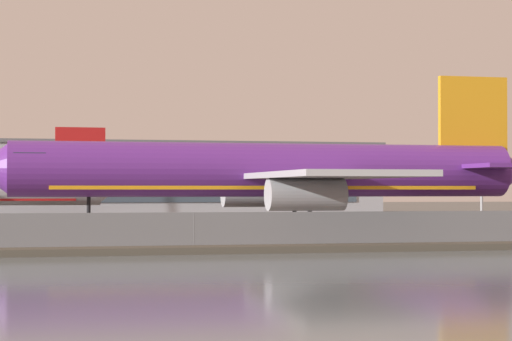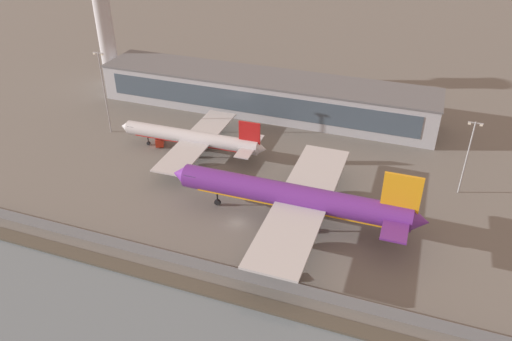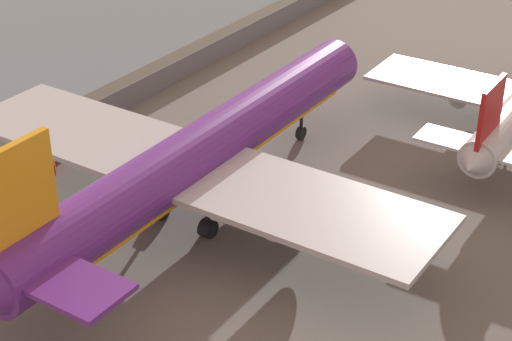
% 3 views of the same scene
% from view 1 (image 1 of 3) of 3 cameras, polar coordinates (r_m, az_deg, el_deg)
% --- Properties ---
extents(ground_plane, '(500.00, 500.00, 0.00)m').
position_cam_1_polar(ground_plane, '(90.56, -5.20, -3.93)').
color(ground_plane, '#66635E').
extents(shoreline_seawall, '(320.00, 3.00, 0.50)m').
position_cam_1_polar(shoreline_seawall, '(70.31, -2.97, -4.55)').
color(shoreline_seawall, '#474238').
rests_on(shoreline_seawall, ground).
extents(perimeter_fence, '(280.00, 0.10, 2.78)m').
position_cam_1_polar(perimeter_fence, '(74.68, -3.56, -3.47)').
color(perimeter_fence, slate).
rests_on(perimeter_fence, ground).
extents(cargo_jet_purple, '(55.63, 47.43, 16.18)m').
position_cam_1_polar(cargo_jet_purple, '(97.36, 1.15, -0.10)').
color(cargo_jet_purple, '#602889').
rests_on(cargo_jet_purple, ground).
extents(baggage_tug, '(3.35, 3.44, 1.80)m').
position_cam_1_polar(baggage_tug, '(80.87, 5.68, -3.70)').
color(baggage_tug, red).
rests_on(baggage_tug, ground).
extents(terminal_building, '(104.21, 17.54, 11.36)m').
position_cam_1_polar(terminal_building, '(146.00, -13.40, -0.59)').
color(terminal_building, '#9EA3AD').
rests_on(terminal_building, ground).
extents(apron_light_mast_apron_west, '(3.20, 0.40, 18.37)m').
position_cam_1_polar(apron_light_mast_apron_west, '(131.38, 12.76, 1.53)').
color(apron_light_mast_apron_west, '#93969B').
rests_on(apron_light_mast_apron_west, ground).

